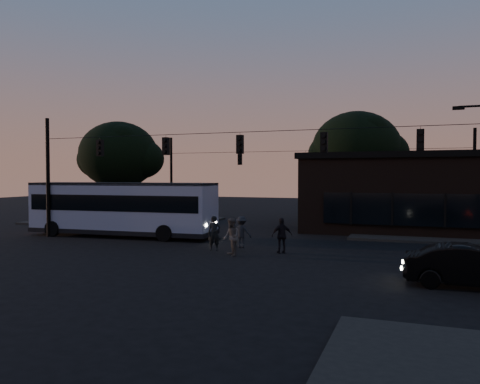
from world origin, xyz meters
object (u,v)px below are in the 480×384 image
(bus, at_px, (122,206))
(pedestrian_a, at_px, (214,233))
(pedestrian_c, at_px, (282,235))
(car, at_px, (473,267))
(pedestrian_d, at_px, (242,232))
(pedestrian_b, at_px, (231,237))
(building, at_px, (418,192))

(bus, xyz_separation_m, pedestrian_a, (7.80, -3.17, -1.03))
(bus, bearing_deg, pedestrian_c, -17.14)
(car, xyz_separation_m, pedestrian_a, (-11.58, 4.25, 0.16))
(car, distance_m, pedestrian_c, 9.33)
(pedestrian_d, bearing_deg, pedestrian_c, 159.76)
(pedestrian_c, height_order, pedestrian_d, pedestrian_c)
(pedestrian_a, xyz_separation_m, pedestrian_b, (1.39, -1.10, 0.02))
(building, height_order, pedestrian_a, building)
(car, height_order, pedestrian_d, pedestrian_d)
(pedestrian_a, height_order, pedestrian_d, pedestrian_a)
(building, relative_size, pedestrian_b, 8.39)
(building, relative_size, pedestrian_c, 8.61)
(pedestrian_a, relative_size, pedestrian_b, 0.98)
(car, relative_size, pedestrian_a, 2.51)
(building, xyz_separation_m, pedestrian_a, (-9.89, -13.40, -1.81))
(car, relative_size, pedestrian_c, 2.52)
(building, xyz_separation_m, pedestrian_c, (-6.39, -12.97, -1.81))
(bus, relative_size, pedestrian_a, 6.87)
(bus, height_order, car, bus)
(building, xyz_separation_m, pedestrian_b, (-8.50, -14.50, -1.79))
(bus, xyz_separation_m, car, (19.37, -7.42, -1.18))
(car, height_order, pedestrian_b, pedestrian_b)
(pedestrian_a, bearing_deg, pedestrian_b, -53.17)
(bus, bearing_deg, car, -24.46)
(building, bearing_deg, bus, -149.95)
(building, distance_m, pedestrian_c, 14.58)
(pedestrian_c, bearing_deg, pedestrian_a, -24.87)
(car, xyz_separation_m, pedestrian_d, (-10.61, 5.71, 0.11))
(bus, height_order, pedestrian_c, bus)
(pedestrian_c, bearing_deg, car, 118.08)
(bus, distance_m, pedestrian_a, 8.48)
(bus, distance_m, car, 20.78)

